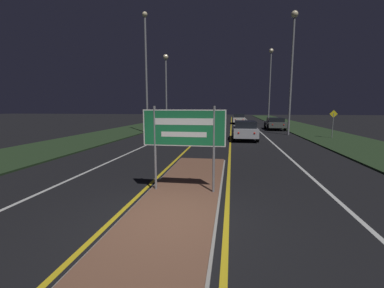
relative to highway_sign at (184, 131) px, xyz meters
The scene contains 20 objects.
ground_plane 2.65m from the highway_sign, 90.00° to the right, with size 160.00×160.00×0.00m, color black.
median_island 1.78m from the highway_sign, 90.00° to the left, with size 2.14×9.52×0.10m.
verge_left 20.50m from the highway_sign, 117.73° to the left, with size 5.00×100.00×0.08m.
verge_right 20.50m from the highway_sign, 62.27° to the left, with size 5.00×100.00×0.08m.
centre_line_yellow_left 23.18m from the highway_sign, 93.13° to the left, with size 0.12×70.00×0.01m.
centre_line_yellow_right 23.18m from the highway_sign, 86.87° to the left, with size 0.12×70.00×0.01m.
lane_line_white_left 23.52m from the highway_sign, 100.32° to the left, with size 0.12×70.00×0.01m.
lane_line_white_right 23.52m from the highway_sign, 79.68° to the left, with size 0.12×70.00×0.01m.
edge_line_white_left 24.24m from the highway_sign, 107.33° to the left, with size 0.10×70.00×0.01m.
edge_line_white_right 24.24m from the highway_sign, 72.67° to the left, with size 0.10×70.00×0.01m.
highway_sign is the anchor object (origin of this frame).
streetlight_left_near 17.85m from the highway_sign, 111.97° to the left, with size 0.47×0.47×10.80m.
streetlight_left_far 24.06m from the highway_sign, 105.59° to the left, with size 0.60×0.60×8.51m.
streetlight_right_near 18.86m from the highway_sign, 69.40° to the left, with size 0.57×0.57×10.55m.
streetlight_right_far 31.93m from the highway_sign, 78.12° to the left, with size 0.58×0.58×10.43m.
car_receding_0 13.10m from the highway_sign, 79.66° to the left, with size 1.87×4.25×1.45m.
car_receding_1 23.14m from the highway_sign, 74.84° to the left, with size 1.95×4.23×1.31m.
car_receding_2 32.22m from the highway_sign, 85.77° to the left, with size 1.85×4.60×1.47m.
car_approaching_0 13.29m from the highway_sign, 101.61° to the left, with size 2.01×4.06×1.42m.
warning_sign 17.10m from the highway_sign, 57.64° to the left, with size 0.60×0.06×2.18m.
Camera 1 is at (1.33, -5.14, 2.51)m, focal length 24.00 mm.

